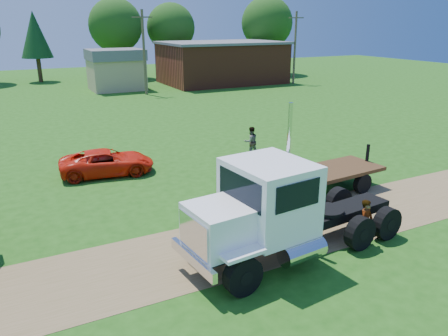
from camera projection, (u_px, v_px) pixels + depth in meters
name	position (u px, v px, depth m)	size (l,w,h in m)	color
ground	(272.00, 235.00, 16.76)	(140.00, 140.00, 0.00)	#1D4F11
dirt_track	(272.00, 235.00, 16.75)	(120.00, 4.20, 0.01)	brown
white_semi_tractor	(271.00, 211.00, 14.51)	(8.77, 3.65, 5.21)	black
orange_pickup	(107.00, 162.00, 23.18)	(2.24, 4.86, 1.35)	red
flatbed_trailer	(310.00, 179.00, 20.25)	(7.81, 2.86, 1.96)	#3D2913
spectator_a	(366.00, 223.00, 15.74)	(0.64, 0.42, 1.76)	#999999
spectator_b	(251.00, 142.00, 26.28)	(0.88, 0.69, 1.81)	#999999
brick_building	(222.00, 62.00, 57.43)	(15.40, 10.40, 5.30)	brown
tan_shed	(116.00, 69.00, 51.48)	(6.20, 5.40, 4.70)	tan
utility_poles	(144.00, 51.00, 47.39)	(42.20, 0.28, 9.00)	#4D422B
tree_row	(119.00, 28.00, 59.87)	(57.22, 14.45, 11.40)	#342015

